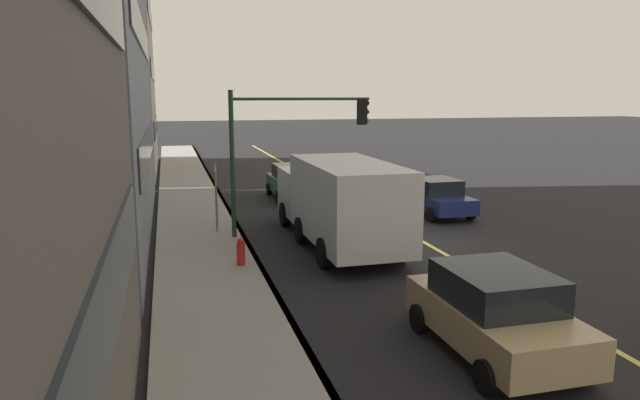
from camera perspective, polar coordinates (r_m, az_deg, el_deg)
name	(u,v)px	position (r m, az deg, el deg)	size (l,w,h in m)	color
ground	(427,244)	(19.68, 10.59, -4.33)	(200.00, 200.00, 0.00)	black
sidewalk_slab	(206,258)	(17.84, -11.27, -5.64)	(80.00, 3.01, 0.15)	gray
curb_edge	(253,254)	(17.97, -6.72, -5.39)	(80.00, 0.16, 0.15)	slate
lane_stripe_center	(427,244)	(19.68, 10.59, -4.32)	(80.00, 0.16, 0.01)	#D8CC4C
building_glass_right	(52,41)	(40.68, -25.20, 14.18)	(13.87, 12.00, 16.63)	#B2A893
car_navy	(436,196)	(24.45, 11.53, 0.35)	(4.03, 1.92, 1.52)	navy
car_tan	(495,311)	(11.67, 17.06, -10.56)	(4.03, 2.12, 1.68)	tan
car_green	(292,181)	(27.81, -2.79, 1.88)	(3.84, 2.04, 1.67)	#1E6038
truck_white	(339,199)	(18.93, 1.94, 0.08)	(8.29, 2.65, 2.89)	silver
pedestrian_with_backpack	(416,222)	(18.77, 9.51, -2.21)	(0.39, 0.39, 1.55)	brown
traffic_light_mast	(290,136)	(19.75, -2.96, 6.43)	(0.28, 4.94, 5.12)	#1E3823
street_sign_post	(216,193)	(20.57, -10.34, 0.70)	(0.60, 0.08, 2.60)	slate
fire_hydrant	(241,254)	(16.59, -7.89, -5.36)	(0.24, 0.24, 0.94)	red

